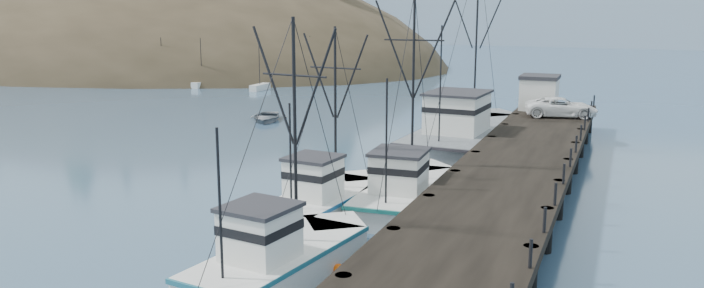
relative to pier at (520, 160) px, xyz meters
name	(u,v)px	position (x,y,z in m)	size (l,w,h in m)	color
ground	(140,247)	(-14.00, -16.00, -1.69)	(400.00, 400.00, 0.00)	#304C6B
pier	(520,160)	(0.00, 0.00, 0.00)	(6.00, 44.00, 2.00)	black
headland	(92,84)	(-88.95, 62.61, -6.24)	(134.80, 78.00, 51.00)	#382D1E
distant_ridge	(593,43)	(-4.00, 154.00, -1.69)	(360.00, 40.00, 26.00)	#9EB2C6
distant_ridge_far	(426,37)	(-54.00, 169.00, -1.69)	(180.00, 25.00, 18.00)	silver
moored_sailboats	(218,80)	(-45.90, 39.69, -1.36)	(20.05, 19.66, 6.35)	silver
trawler_near	(283,257)	(-6.54, -16.65, -0.87)	(4.47, 10.13, 10.37)	silver
trawler_mid	(327,199)	(-8.25, -8.61, -0.87)	(3.98, 9.64, 9.74)	silver
trawler_far	(406,191)	(-5.03, -5.61, -0.87)	(4.10, 11.18, 11.44)	silver
work_vessel	(466,134)	(-5.16, 9.03, -0.46)	(6.18, 17.59, 14.41)	slate
pier_shed	(539,92)	(-1.27, 18.00, 1.73)	(3.00, 3.20, 2.80)	silver
pickup_truck	(561,107)	(0.79, 14.77, 1.05)	(2.47, 5.35, 1.49)	white
motorboat	(266,121)	(-24.91, 15.05, -1.69)	(3.53, 4.94, 1.02)	slate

